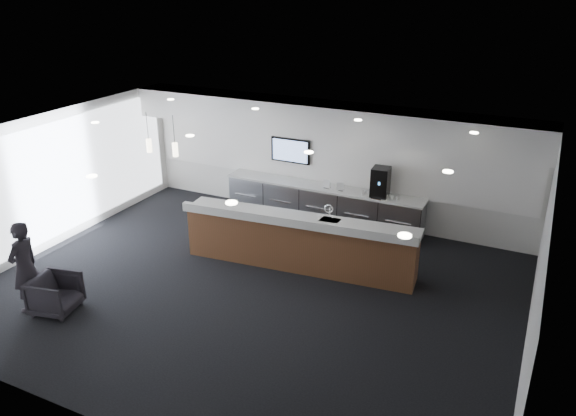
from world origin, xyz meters
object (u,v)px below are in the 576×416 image
at_px(armchair, 55,294).
at_px(lounge_guest, 24,267).
at_px(service_counter, 299,242).
at_px(coffee_machine, 380,182).

xyz_separation_m(armchair, lounge_guest, (-0.50, -0.14, 0.51)).
bearing_deg(service_counter, coffee_machine, 61.79).
distance_m(coffee_machine, lounge_guest, 7.64).
height_order(coffee_machine, armchair, coffee_machine).
xyz_separation_m(service_counter, armchair, (-3.28, -3.48, -0.23)).
bearing_deg(service_counter, armchair, -138.73).
distance_m(coffee_machine, armchair, 7.28).
height_order(coffee_machine, lounge_guest, lounge_guest).
height_order(service_counter, coffee_machine, coffee_machine).
bearing_deg(lounge_guest, armchair, 99.49).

